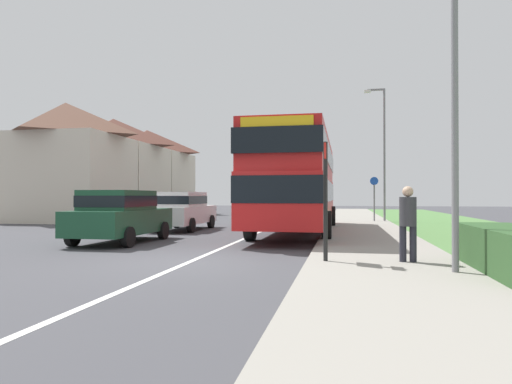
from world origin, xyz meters
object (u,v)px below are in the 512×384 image
at_px(cycle_route_sign, 374,197).
at_px(double_decker_bus, 297,179).
at_px(pedestrian_at_stop, 408,220).
at_px(bus_stop_sign, 325,193).
at_px(parked_car_dark_green, 120,214).
at_px(street_lamp_mid, 382,146).
at_px(parked_car_white, 183,209).
at_px(street_lamp_near, 449,28).

bearing_deg(cycle_route_sign, double_decker_bus, -114.10).
relative_size(pedestrian_at_stop, bus_stop_sign, 0.64).
height_order(parked_car_dark_green, pedestrian_at_stop, pedestrian_at_stop).
distance_m(cycle_route_sign, street_lamp_mid, 2.88).
relative_size(double_decker_bus, bus_stop_sign, 4.38).
bearing_deg(cycle_route_sign, parked_car_white, -141.12).
bearing_deg(street_lamp_mid, parked_car_dark_green, -125.60).
height_order(double_decker_bus, street_lamp_mid, street_lamp_mid).
relative_size(double_decker_bus, street_lamp_mid, 1.54).
bearing_deg(double_decker_bus, parked_car_white, 170.91).
height_order(bus_stop_sign, street_lamp_mid, street_lamp_mid).
relative_size(double_decker_bus, street_lamp_near, 1.45).
height_order(double_decker_bus, bus_stop_sign, double_decker_bus).
bearing_deg(street_lamp_near, parked_car_white, 131.00).
relative_size(parked_car_dark_green, parked_car_white, 0.93).
relative_size(parked_car_white, street_lamp_mid, 0.60).
bearing_deg(street_lamp_mid, pedestrian_at_stop, -92.87).
xyz_separation_m(parked_car_dark_green, street_lamp_near, (8.76, -4.58, 3.57)).
xyz_separation_m(parked_car_dark_green, street_lamp_mid, (9.01, 12.58, 3.35)).
relative_size(bus_stop_sign, street_lamp_near, 0.33).
height_order(parked_car_dark_green, parked_car_white, parked_car_dark_green).
height_order(street_lamp_near, street_lamp_mid, street_lamp_near).
xyz_separation_m(bus_stop_sign, street_lamp_near, (2.22, -0.96, 2.93)).
distance_m(double_decker_bus, bus_stop_sign, 8.37).
distance_m(parked_car_dark_green, street_lamp_near, 10.51).
height_order(bus_stop_sign, cycle_route_sign, bus_stop_sign).
bearing_deg(bus_stop_sign, cycle_route_sign, 82.81).
bearing_deg(pedestrian_at_stop, street_lamp_mid, 87.13).
relative_size(parked_car_dark_green, pedestrian_at_stop, 2.47).
height_order(parked_car_dark_green, street_lamp_near, street_lamp_near).
height_order(double_decker_bus, parked_car_white, double_decker_bus).
bearing_deg(street_lamp_mid, cycle_route_sign, -144.66).
xyz_separation_m(parked_car_white, street_lamp_mid, (8.94, 7.16, 3.35)).
distance_m(double_decker_bus, pedestrian_at_stop, 8.70).
height_order(pedestrian_at_stop, bus_stop_sign, bus_stop_sign).
height_order(cycle_route_sign, street_lamp_near, street_lamp_near).
bearing_deg(parked_car_dark_green, parked_car_white, 89.30).
bearing_deg(double_decker_bus, street_lamp_mid, 64.03).
distance_m(pedestrian_at_stop, street_lamp_near, 3.72).
distance_m(parked_car_dark_green, parked_car_white, 5.42).
distance_m(parked_car_white, street_lamp_mid, 11.93).
distance_m(pedestrian_at_stop, street_lamp_mid, 16.38).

